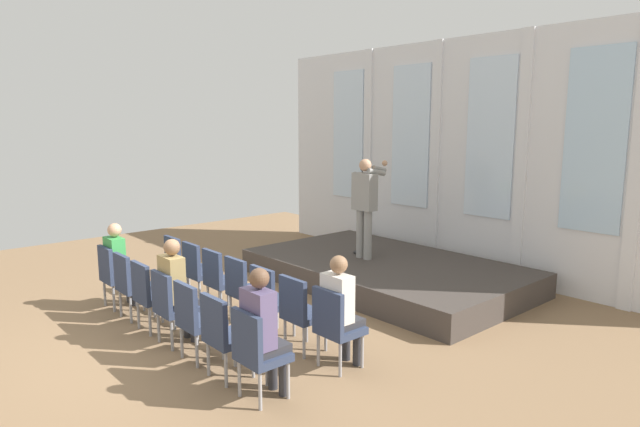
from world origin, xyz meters
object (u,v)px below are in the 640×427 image
Objects in this scene: chair_r1_c3 at (171,303)px; audience_r1_c6 at (263,327)px; audience_r0_c6 at (341,306)px; chair_r1_c0 at (114,273)px; chair_r0_c6 at (335,323)px; chair_r0_c4 at (270,297)px; chair_r1_c2 at (149,292)px; chair_r0_c2 at (219,277)px; mic_stand at (362,235)px; chair_r0_c5 at (300,309)px; chair_r1_c5 at (224,332)px; chair_r1_c1 at (131,282)px; audience_r1_c3 at (176,286)px; chair_r0_c3 at (243,286)px; speaker at (365,201)px; chair_r0_c1 at (198,268)px; chair_r1_c6 at (257,349)px; chair_r1_c4 at (195,316)px; chair_r0_c0 at (179,261)px; audience_r1_c0 at (119,260)px.

chair_r1_c3 is 1.85m from audience_r1_c6.
chair_r1_c0 is (-3.68, -1.14, -0.19)m from audience_r0_c6.
audience_r1_c6 is (0.00, -0.98, 0.21)m from chair_r0_c6.
chair_r0_c4 and chair_r1_c2 have the same top height.
chair_r0_c4 is (1.23, 0.00, 0.00)m from chair_r0_c2.
chair_r0_c5 is (1.87, -2.95, -0.21)m from mic_stand.
chair_r0_c2 is 2.12m from chair_r1_c5.
chair_r1_c1 is 0.70× the size of audience_r1_c3.
chair_r1_c3 is (0.00, -1.06, 0.00)m from chair_r0_c3.
speaker is at bearing 95.47° from chair_r1_c3.
chair_r0_c4 is 1.00× the size of chair_r0_c6.
chair_r0_c1 is 3.24m from chair_r1_c6.
chair_r0_c2 is at bearing 139.25° from chair_r1_c4.
audience_r1_c6 is (2.45, -0.98, 0.21)m from chair_r0_c2.
chair_r1_c0 is 2.45m from chair_r1_c4.
chair_r0_c6 is 1.00× the size of chair_r1_c4.
chair_r0_c6 is at bearing 90.00° from audience_r1_c6.
chair_r1_c0 is at bearing 180.00° from chair_r1_c6.
audience_r1_c3 reaches higher than chair_r1_c0.
mic_stand is 1.16× the size of audience_r1_c3.
chair_r0_c0 and chair_r1_c5 have the same top height.
audience_r0_c6 reaches higher than chair_r1_c2.
chair_r1_c3 is 0.70× the size of audience_r1_c3.
chair_r0_c1 is 1.00× the size of chair_r1_c0.
chair_r0_c1 is 2.45m from chair_r0_c5.
audience_r1_c6 reaches higher than chair_r1_c6.
chair_r0_c3 is at bearing 59.88° from chair_r1_c2.
speaker is 1.29× the size of audience_r1_c3.
audience_r1_c0 reaches higher than chair_r1_c2.
chair_r0_c0 and chair_r0_c5 have the same top height.
chair_r0_c1 is 1.00× the size of chair_r1_c4.
chair_r0_c1 is at bearing -178.46° from audience_r0_c6.
chair_r0_c0 is 2.12m from chair_r1_c3.
chair_r1_c0 is at bearing -111.22° from speaker.
chair_r1_c0 is 1.23m from chair_r1_c2.
audience_r1_c3 is (0.36, -3.72, -0.67)m from speaker.
chair_r1_c6 is at bearing -59.88° from chair_r0_c5.
audience_r1_c0 is 3.68m from chair_r1_c6.
mic_stand is 1.65× the size of chair_r0_c3.
chair_r0_c0 is at bearing 180.00° from chair_r0_c2.
chair_r0_c3 is 1.85m from audience_r0_c6.
audience_r1_c0 is at bearing -111.66° from speaker.
audience_r1_c6 reaches higher than audience_r1_c3.
chair_r0_c0 is 0.70× the size of audience_r1_c6.
audience_r0_c6 is 1.68m from chair_r1_c4.
chair_r1_c3 is at bearing -90.00° from chair_r0_c3.
audience_r1_c3 is 0.99× the size of audience_r1_c6.
chair_r1_c2 is 2.45m from chair_r1_c6.
chair_r0_c5 is 1.00× the size of chair_r1_c1.
speaker is 1.83× the size of chair_r0_c6.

